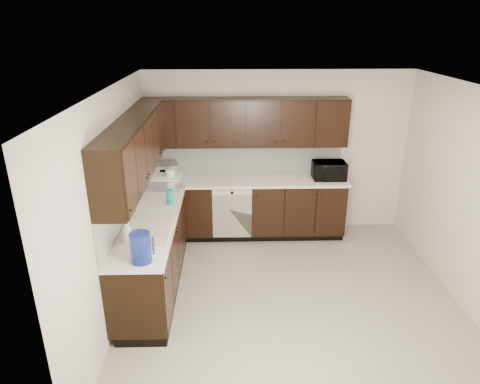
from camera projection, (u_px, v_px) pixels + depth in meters
name	position (u px, v px, depth m)	size (l,w,h in m)	color
floor	(291.00, 298.00, 5.21)	(4.00, 4.00, 0.00)	#9D9782
ceiling	(302.00, 90.00, 4.28)	(4.00, 4.00, 0.00)	white
wall_back	(277.00, 153.00, 6.60)	(4.00, 0.02, 2.50)	beige
wall_left	(115.00, 206.00, 4.69)	(0.02, 4.00, 2.50)	beige
wall_right	(473.00, 202.00, 4.79)	(0.02, 4.00, 2.50)	beige
wall_front	(340.00, 322.00, 2.89)	(4.00, 0.02, 2.50)	beige
lower_cabinets	(211.00, 228.00, 6.06)	(3.00, 2.80, 0.90)	black
countertop	(210.00, 195.00, 5.87)	(3.03, 2.83, 0.04)	silver
backsplash	(195.00, 172.00, 5.96)	(3.00, 2.80, 0.48)	white
upper_cabinets	(201.00, 133.00, 5.64)	(3.00, 2.80, 0.70)	black
dishwasher	(232.00, 211.00, 6.30)	(0.58, 0.04, 0.78)	beige
sink	(146.00, 236.00, 4.83)	(0.54, 0.82, 0.42)	beige
microwave	(329.00, 170.00, 6.37)	(0.48, 0.33, 0.27)	black
soap_bottle_a	(150.00, 248.00, 4.27)	(0.08, 0.08, 0.18)	gray
soap_bottle_b	(127.00, 231.00, 4.51)	(0.10, 0.10, 0.27)	gray
toaster_oven	(165.00, 171.00, 6.37)	(0.38, 0.28, 0.24)	#A8A8AA
storage_bin	(165.00, 182.00, 6.04)	(0.43, 0.32, 0.17)	silver
blue_pitcher	(141.00, 248.00, 4.15)	(0.21, 0.21, 0.31)	navy
teal_tumbler	(170.00, 197.00, 5.50)	(0.09, 0.09, 0.19)	#0D8B91
paper_towel_roll	(170.00, 179.00, 6.02)	(0.12, 0.12, 0.27)	silver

